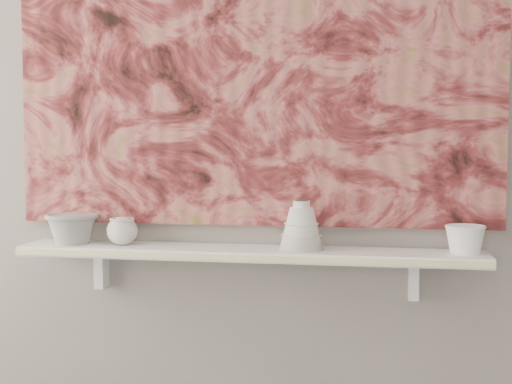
% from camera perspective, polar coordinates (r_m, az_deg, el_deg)
% --- Properties ---
extents(wall_back, '(3.60, 0.00, 3.60)m').
position_cam_1_polar(wall_back, '(2.21, -0.22, 6.68)').
color(wall_back, slate).
rests_on(wall_back, floor).
extents(shelf, '(1.40, 0.18, 0.03)m').
position_cam_1_polar(shelf, '(2.14, -0.67, -4.91)').
color(shelf, white).
rests_on(shelf, wall_back).
extents(shelf_stripe, '(1.40, 0.01, 0.02)m').
position_cam_1_polar(shelf_stripe, '(2.05, -1.15, -5.30)').
color(shelf_stripe, '#F6E9A4').
rests_on(shelf_stripe, shelf).
extents(bracket_left, '(0.03, 0.06, 0.12)m').
position_cam_1_polar(bracket_left, '(2.35, -12.25, -6.04)').
color(bracket_left, white).
rests_on(bracket_left, wall_back).
extents(bracket_right, '(0.03, 0.06, 0.12)m').
position_cam_1_polar(bracket_right, '(2.18, 12.49, -6.82)').
color(bracket_right, white).
rests_on(bracket_right, wall_back).
extents(painting, '(1.50, 0.02, 1.10)m').
position_cam_1_polar(painting, '(2.21, -0.29, 11.62)').
color(painting, maroon).
rests_on(painting, wall_back).
extents(house_motif, '(0.09, 0.00, 0.08)m').
position_cam_1_polar(house_motif, '(2.15, 11.57, 3.53)').
color(house_motif, black).
rests_on(house_motif, painting).
extents(bowl_grey, '(0.20, 0.20, 0.10)m').
position_cam_1_polar(bowl_grey, '(2.30, -14.50, -2.83)').
color(bowl_grey, gray).
rests_on(bowl_grey, shelf).
extents(cup_cream, '(0.10, 0.10, 0.09)m').
position_cam_1_polar(cup_cream, '(2.24, -10.65, -3.07)').
color(cup_cream, silver).
rests_on(cup_cream, shelf).
extents(bell_vessel, '(0.17, 0.17, 0.15)m').
position_cam_1_polar(bell_vessel, '(2.11, 3.66, -2.66)').
color(bell_vessel, beige).
rests_on(bell_vessel, shelf).
extents(bowl_white, '(0.12, 0.12, 0.08)m').
position_cam_1_polar(bowl_white, '(2.11, 16.39, -3.65)').
color(bowl_white, white).
rests_on(bowl_white, shelf).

